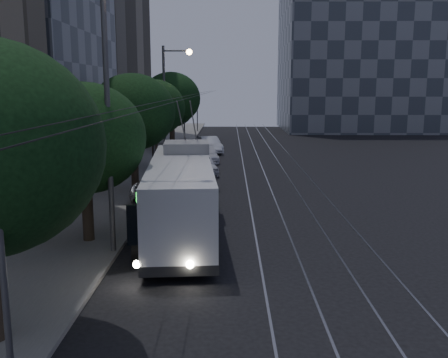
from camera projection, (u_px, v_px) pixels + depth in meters
name	position (u px, v px, depth m)	size (l,w,h in m)	color
ground	(250.00, 244.00, 20.09)	(120.00, 120.00, 0.00)	black
sidewalk	(146.00, 165.00, 39.82)	(5.00, 90.00, 0.15)	slate
tram_rails	(271.00, 166.00, 39.72)	(4.52, 90.00, 0.02)	gray
overhead_wires	(177.00, 122.00, 39.17)	(2.23, 90.00, 6.00)	black
building_distant_right	(360.00, 46.00, 71.78)	(22.00, 18.00, 24.00)	#3C434C
trolleybus	(181.00, 194.00, 21.44)	(3.51, 12.25, 5.63)	silver
pickup_silver	(175.00, 183.00, 27.87)	(3.03, 6.57, 1.83)	#AFB0B7
car_white_a	(204.00, 165.00, 35.96)	(1.63, 4.04, 1.38)	silver
car_white_b	(207.00, 154.00, 41.79)	(1.78, 4.39, 1.27)	silver
car_white_c	(209.00, 145.00, 47.54)	(1.62, 4.65, 1.53)	silver
car_white_d	(207.00, 144.00, 49.32)	(1.51, 3.75, 1.28)	#ADAEB1
tree_1	(84.00, 139.00, 19.39)	(4.84, 4.84, 6.43)	black
tree_2	(133.00, 112.00, 29.20)	(5.00, 5.00, 7.02)	black
tree_3	(154.00, 108.00, 37.26)	(4.70, 4.70, 6.79)	black
tree_4	(171.00, 99.00, 48.29)	(5.66, 5.66, 7.65)	black
tree_5	(172.00, 108.00, 53.52)	(4.67, 4.67, 6.14)	black
streetlamp_near	(118.00, 88.00, 17.69)	(2.49, 0.44, 10.31)	#4F4F51
streetlamp_far	(169.00, 95.00, 37.77)	(2.26, 0.44, 9.24)	#4F4F51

